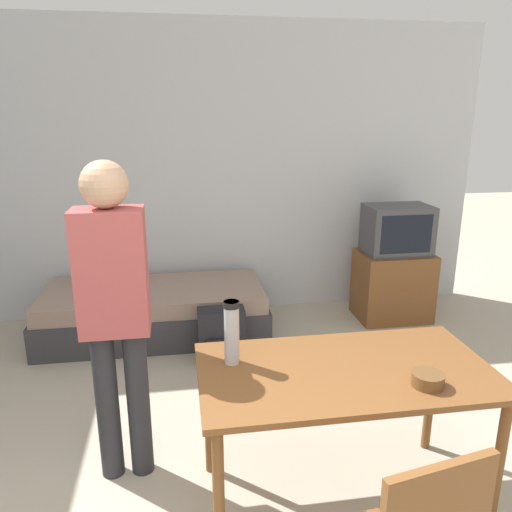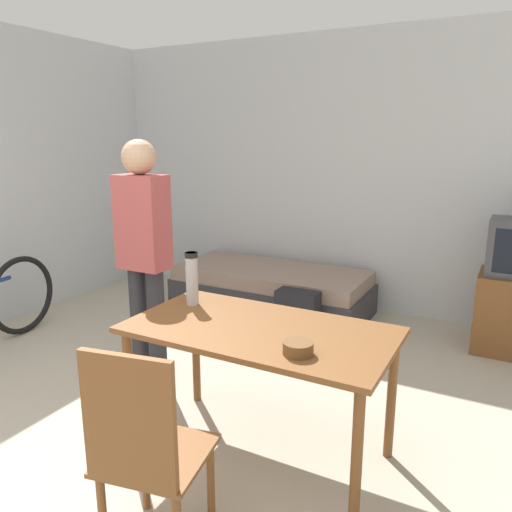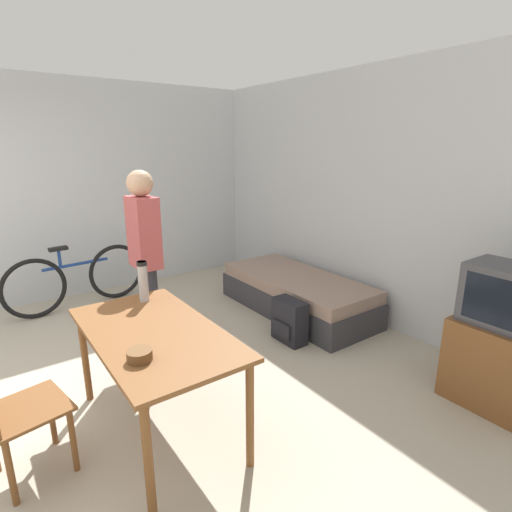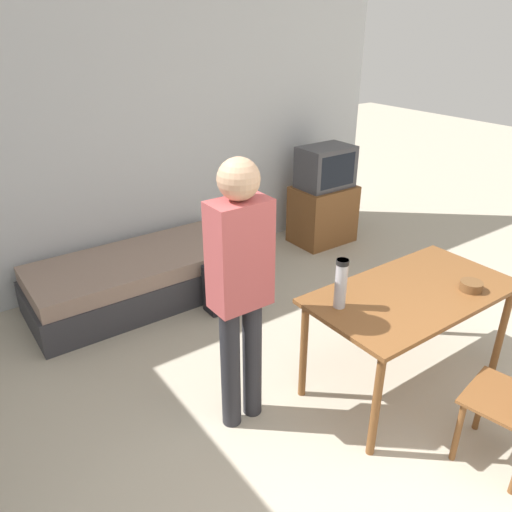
# 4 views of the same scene
# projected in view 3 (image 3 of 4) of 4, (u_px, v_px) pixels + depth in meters

# --- Properties ---
(wall_back) EXTENTS (5.73, 0.06, 2.70)m
(wall_back) POSITION_uv_depth(u_px,v_px,m) (351.00, 196.00, 4.49)
(wall_back) COLOR silver
(wall_back) RESTS_ON ground_plane
(wall_left) EXTENTS (0.06, 4.76, 2.70)m
(wall_left) POSITION_uv_depth(u_px,v_px,m) (114.00, 188.00, 5.28)
(wall_left) COLOR silver
(wall_left) RESTS_ON ground_plane
(daybed) EXTENTS (1.95, 0.85, 0.43)m
(daybed) POSITION_uv_depth(u_px,v_px,m) (297.00, 293.00, 4.71)
(daybed) COLOR #333338
(daybed) RESTS_ON ground_plane
(tv) EXTENTS (0.66, 0.48, 1.09)m
(tv) POSITION_uv_depth(u_px,v_px,m) (503.00, 343.00, 2.92)
(tv) COLOR brown
(tv) RESTS_ON ground_plane
(dining_table) EXTENTS (1.39, 0.75, 0.75)m
(dining_table) POSITION_uv_depth(u_px,v_px,m) (155.00, 342.00, 2.61)
(dining_table) COLOR brown
(dining_table) RESTS_ON ground_plane
(wooden_chair) EXTENTS (0.48, 0.48, 0.97)m
(wooden_chair) POSITION_uv_depth(u_px,v_px,m) (5.00, 402.00, 2.21)
(wooden_chair) COLOR brown
(wooden_chair) RESTS_ON ground_plane
(bicycle) EXTENTS (0.22, 1.65, 0.78)m
(bicycle) POSITION_uv_depth(u_px,v_px,m) (78.00, 279.00, 4.78)
(bicycle) COLOR black
(bicycle) RESTS_ON ground_plane
(person_standing) EXTENTS (0.34, 0.23, 1.70)m
(person_standing) POSITION_uv_depth(u_px,v_px,m) (145.00, 250.00, 3.58)
(person_standing) COLOR #28282D
(person_standing) RESTS_ON ground_plane
(thermos_flask) EXTENTS (0.08, 0.08, 0.32)m
(thermos_flask) POSITION_uv_depth(u_px,v_px,m) (143.00, 280.00, 3.03)
(thermos_flask) COLOR #B7B7BC
(thermos_flask) RESTS_ON dining_table
(mate_bowl) EXTENTS (0.14, 0.14, 0.06)m
(mate_bowl) POSITION_uv_depth(u_px,v_px,m) (140.00, 355.00, 2.22)
(mate_bowl) COLOR brown
(mate_bowl) RESTS_ON dining_table
(backpack) EXTENTS (0.36, 0.21, 0.44)m
(backpack) POSITION_uv_depth(u_px,v_px,m) (289.00, 321.00, 3.97)
(backpack) COLOR black
(backpack) RESTS_ON ground_plane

